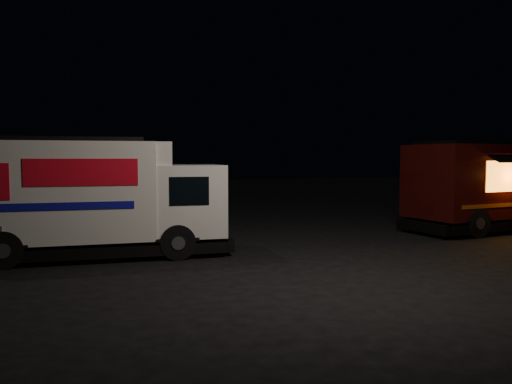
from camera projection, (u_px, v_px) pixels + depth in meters
name	position (u px, v px, depth m)	size (l,w,h in m)	color
ground	(276.00, 253.00, 12.44)	(80.00, 80.00, 0.00)	black
white_truck	(98.00, 197.00, 12.02)	(6.31, 2.15, 2.86)	silver
red_truck	(492.00, 186.00, 16.46)	(6.22, 2.29, 2.90)	#360A09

